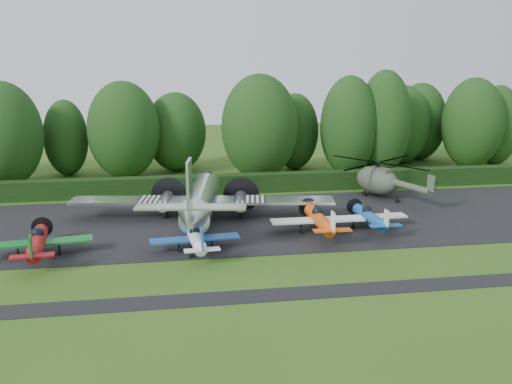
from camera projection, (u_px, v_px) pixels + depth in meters
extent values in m
plane|color=#325919|center=(246.00, 262.00, 41.44)|extent=(160.00, 160.00, 0.00)
cube|color=black|center=(230.00, 222.00, 51.03)|extent=(70.00, 18.00, 0.01)
cube|color=black|center=(259.00, 296.00, 35.69)|extent=(70.00, 2.00, 0.00)
cube|color=black|center=(219.00, 193.00, 61.58)|extent=(90.00, 1.60, 2.00)
cylinder|color=silver|center=(201.00, 200.00, 50.65)|extent=(2.49, 13.01, 2.49)
cone|color=silver|center=(197.00, 182.00, 57.63)|extent=(2.49, 1.63, 2.49)
cone|color=silver|center=(207.00, 219.00, 43.03)|extent=(2.49, 3.25, 2.49)
sphere|color=black|center=(197.00, 179.00, 56.50)|extent=(1.63, 1.63, 1.63)
cube|color=silver|center=(201.00, 200.00, 51.76)|extent=(23.85, 2.60, 0.24)
cube|color=white|center=(152.00, 201.00, 51.08)|extent=(2.82, 2.71, 0.05)
cube|color=white|center=(248.00, 197.00, 52.38)|extent=(2.82, 2.71, 0.05)
cylinder|color=silver|center=(162.00, 203.00, 51.93)|extent=(1.19, 3.47, 1.19)
cylinder|color=silver|center=(238.00, 200.00, 52.97)|extent=(1.19, 3.47, 1.19)
cylinder|color=black|center=(162.00, 196.00, 54.27)|extent=(3.47, 0.03, 3.47)
cylinder|color=black|center=(234.00, 194.00, 55.31)|extent=(3.47, 0.03, 3.47)
cube|color=silver|center=(208.00, 207.00, 41.91)|extent=(8.13, 1.52, 0.15)
cube|color=silver|center=(208.00, 188.00, 41.23)|extent=(0.20, 2.38, 4.12)
cylinder|color=black|center=(163.00, 217.00, 51.80)|extent=(0.27, 0.98, 0.98)
cylinder|color=black|center=(238.00, 214.00, 52.84)|extent=(0.27, 0.98, 0.98)
cylinder|color=black|center=(209.00, 255.00, 42.36)|extent=(0.20, 0.48, 0.48)
cylinder|color=#9B0E11|center=(37.00, 243.00, 41.90)|extent=(1.07, 6.12, 1.07)
sphere|color=black|center=(39.00, 233.00, 42.42)|extent=(0.94, 0.94, 0.94)
cube|color=#106D25|center=(39.00, 242.00, 42.48)|extent=(7.79, 1.45, 0.16)
cube|color=#9B0E11|center=(25.00, 256.00, 38.31)|extent=(2.89, 0.78, 0.11)
cube|color=#106D25|center=(24.00, 247.00, 38.03)|extent=(0.11, 0.89, 1.45)
cylinder|color=black|center=(48.00, 227.00, 45.69)|extent=(1.67, 0.02, 1.67)
cylinder|color=black|center=(19.00, 255.00, 42.25)|extent=(0.16, 0.49, 0.49)
cylinder|color=black|center=(60.00, 253.00, 42.69)|extent=(0.16, 0.49, 0.49)
cylinder|color=black|center=(47.00, 243.00, 44.93)|extent=(0.13, 0.45, 0.45)
cylinder|color=white|center=(196.00, 239.00, 43.22)|extent=(0.94, 5.38, 0.94)
sphere|color=black|center=(195.00, 231.00, 43.68)|extent=(0.82, 0.82, 0.82)
cube|color=#1B4EA3|center=(196.00, 239.00, 43.73)|extent=(6.85, 1.27, 0.14)
cube|color=white|center=(198.00, 250.00, 40.07)|extent=(2.54, 0.68, 0.10)
cube|color=#1B4EA3|center=(198.00, 242.00, 39.82)|extent=(0.10, 0.78, 1.27)
cylinder|color=black|center=(194.00, 225.00, 46.55)|extent=(1.47, 0.02, 1.47)
cylinder|color=black|center=(179.00, 250.00, 43.53)|extent=(0.14, 0.43, 0.43)
cylinder|color=black|center=(212.00, 248.00, 43.91)|extent=(0.14, 0.43, 0.43)
cylinder|color=black|center=(194.00, 240.00, 45.88)|extent=(0.12, 0.39, 0.39)
cylinder|color=#E8520D|center=(319.00, 220.00, 47.46)|extent=(1.09, 6.24, 1.09)
sphere|color=black|center=(318.00, 212.00, 48.00)|extent=(0.95, 0.95, 0.95)
cube|color=white|center=(318.00, 220.00, 48.05)|extent=(7.95, 1.48, 0.16)
cube|color=#E8520D|center=(332.00, 230.00, 43.80)|extent=(2.95, 0.79, 0.11)
cube|color=white|center=(333.00, 221.00, 43.52)|extent=(0.11, 0.91, 1.48)
cylinder|color=black|center=(308.00, 207.00, 51.33)|extent=(1.70, 0.02, 1.70)
cylinder|color=black|center=(301.00, 231.00, 47.82)|extent=(0.16, 0.50, 0.50)
cylinder|color=black|center=(335.00, 230.00, 48.26)|extent=(0.16, 0.50, 0.50)
cylinder|color=black|center=(310.00, 222.00, 50.55)|extent=(0.14, 0.45, 0.45)
cylinder|color=#1A529C|center=(369.00, 217.00, 48.80)|extent=(0.96, 5.51, 0.96)
sphere|color=black|center=(367.00, 210.00, 49.27)|extent=(0.84, 0.84, 0.84)
cube|color=silver|center=(367.00, 217.00, 49.32)|extent=(7.01, 1.30, 0.14)
cube|color=#1A529C|center=(384.00, 226.00, 45.57)|extent=(2.60, 0.70, 0.10)
cube|color=silver|center=(385.00, 218.00, 45.32)|extent=(0.10, 0.80, 1.30)
cylinder|color=black|center=(356.00, 206.00, 52.21)|extent=(1.50, 0.02, 1.50)
cylinder|color=black|center=(353.00, 227.00, 49.11)|extent=(0.14, 0.44, 0.44)
cylinder|color=black|center=(382.00, 226.00, 49.50)|extent=(0.14, 0.44, 0.44)
cylinder|color=black|center=(359.00, 219.00, 51.52)|extent=(0.12, 0.40, 0.40)
ellipsoid|color=#384434|center=(377.00, 180.00, 59.70)|extent=(3.03, 5.56, 2.91)
cylinder|color=#384434|center=(393.00, 187.00, 55.44)|extent=(0.68, 5.84, 0.68)
cube|color=#384434|center=(407.00, 186.00, 52.33)|extent=(0.12, 0.88, 1.56)
cylinder|color=black|center=(378.00, 167.00, 59.35)|extent=(0.29, 0.29, 0.78)
cylinder|color=black|center=(378.00, 163.00, 59.25)|extent=(0.68, 0.68, 0.24)
cylinder|color=black|center=(378.00, 163.00, 59.25)|extent=(11.67, 11.67, 0.06)
cube|color=#384434|center=(380.00, 171.00, 58.69)|extent=(0.88, 1.95, 0.68)
ellipsoid|color=black|center=(372.00, 176.00, 61.17)|extent=(1.85, 1.85, 1.66)
cylinder|color=black|center=(365.00, 192.00, 60.65)|extent=(0.18, 0.54, 0.54)
cylinder|color=black|center=(383.00, 192.00, 60.95)|extent=(0.18, 0.54, 0.54)
cylinder|color=black|center=(388.00, 202.00, 57.08)|extent=(0.16, 0.47, 0.47)
cylinder|color=#3F3326|center=(464.00, 181.00, 65.09)|extent=(0.11, 0.11, 1.08)
cylinder|color=#3F3326|center=(486.00, 180.00, 65.49)|extent=(0.11, 0.11, 1.08)
cube|color=white|center=(475.00, 175.00, 65.14)|extent=(2.87, 0.07, 0.90)
cylinder|color=black|center=(294.00, 157.00, 73.91)|extent=(0.70, 0.70, 3.20)
ellipsoid|color=#163210|center=(295.00, 132.00, 73.12)|extent=(6.08, 6.08, 9.78)
cylinder|color=black|center=(470.00, 153.00, 74.50)|extent=(0.70, 0.70, 3.84)
ellipsoid|color=#163210|center=(473.00, 123.00, 73.55)|extent=(7.82, 7.82, 11.72)
cylinder|color=black|center=(68.00, 163.00, 70.10)|extent=(0.70, 0.70, 3.04)
ellipsoid|color=#163210|center=(66.00, 138.00, 69.34)|extent=(5.30, 5.30, 9.30)
cylinder|color=black|center=(7.00, 170.00, 64.08)|extent=(0.70, 0.70, 3.88)
ellipsoid|color=#163210|center=(3.00, 135.00, 63.12)|extent=(8.62, 8.62, 11.85)
cylinder|color=black|center=(126.00, 162.00, 68.56)|extent=(0.70, 0.70, 3.80)
ellipsoid|color=#163210|center=(124.00, 130.00, 67.62)|extent=(8.57, 8.57, 11.61)
cylinder|color=black|center=(494.00, 152.00, 76.47)|extent=(0.70, 0.70, 3.48)
ellipsoid|color=#163210|center=(497.00, 126.00, 75.61)|extent=(5.99, 5.99, 10.65)
cylinder|color=black|center=(259.00, 162.00, 68.24)|extent=(0.70, 0.70, 4.07)
ellipsoid|color=#163210|center=(260.00, 127.00, 67.23)|extent=(9.09, 9.09, 12.44)
cylinder|color=black|center=(348.00, 159.00, 69.99)|extent=(0.70, 0.70, 3.98)
ellipsoid|color=#163210|center=(349.00, 126.00, 69.01)|extent=(6.95, 6.95, 12.17)
cylinder|color=black|center=(177.00, 158.00, 72.72)|extent=(0.70, 0.70, 3.27)
ellipsoid|color=#163210|center=(176.00, 132.00, 71.91)|extent=(7.63, 7.63, 9.99)
cylinder|color=black|center=(400.00, 151.00, 77.60)|extent=(0.70, 0.70, 3.47)
ellipsoid|color=#163210|center=(402.00, 125.00, 76.75)|extent=(7.48, 7.48, 10.59)
cylinder|color=black|center=(382.00, 157.00, 70.99)|extent=(0.70, 0.70, 4.20)
ellipsoid|color=#163210|center=(384.00, 122.00, 69.96)|extent=(6.62, 6.62, 12.82)
cylinder|color=black|center=(418.00, 147.00, 80.36)|extent=(0.70, 0.70, 3.51)
ellipsoid|color=#163210|center=(420.00, 122.00, 79.50)|extent=(7.20, 7.20, 10.74)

